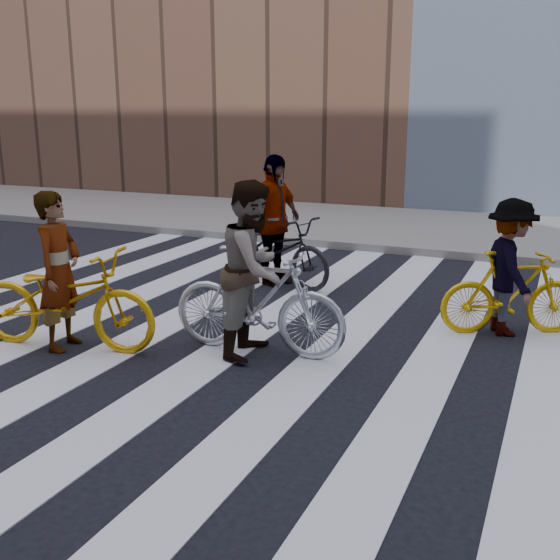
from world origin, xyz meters
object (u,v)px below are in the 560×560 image
Objects in this scene: bike_dark_rear at (276,250)px; bike_silver_mid at (258,301)px; bike_yellow_right at (512,293)px; rider_right at (510,268)px; bike_yellow_left at (65,299)px; rider_mid at (254,269)px; rider_rear at (273,220)px; rider_left at (59,271)px.

bike_silver_mid is at bearing -142.83° from bike_dark_rear.
bike_yellow_right is 1.04× the size of rider_right.
bike_dark_rear is at bearing 48.78° from bike_yellow_right.
rider_right reaches higher than bike_yellow_right.
rider_mid reaches higher than bike_yellow_left.
rider_right is (2.45, 1.78, -0.14)m from rider_mid.
rider_right reaches higher than bike_silver_mid.
bike_yellow_right is (2.45, 1.78, -0.09)m from bike_silver_mid.
rider_right is at bearing -89.67° from bike_dark_rear.
bike_silver_mid reaches higher than bike_yellow_left.
rider_rear is (-3.48, 1.02, 0.18)m from rider_right.
rider_left reaches higher than bike_yellow_left.
rider_mid is at bearing -80.31° from bike_yellow_left.
bike_yellow_left is 5.12m from bike_yellow_right.
rider_mid is at bearing 101.18° from rider_right.
rider_mid reaches higher than bike_yellow_right.
bike_silver_mid reaches higher than bike_dark_rear.
rider_mid reaches higher than bike_dark_rear.
bike_dark_rear is at bearing -73.17° from rider_rear.
rider_right is (3.43, -1.02, 0.27)m from bike_dark_rear.
bike_yellow_left is 1.33× the size of rider_right.
bike_silver_mid is 1.12× the size of rider_left.
rider_rear reaches higher than rider_right.
bike_yellow_right is 0.31m from rider_right.
rider_rear is (-1.04, 2.80, 0.04)m from rider_mid.
bike_yellow_right is 3.71m from rider_rear.
rider_right is at bearing -56.53° from bike_silver_mid.
rider_left reaches higher than bike_dark_rear.
rider_rear reaches higher than bike_yellow_left.
bike_yellow_left reaches higher than bike_dark_rear.
bike_yellow_left is 1.28× the size of bike_yellow_right.
bike_yellow_left is 2.13m from rider_mid.
bike_yellow_left is at bearing 105.82° from bike_silver_mid.
bike_silver_mid is 2.99m from rider_right.
bike_yellow_right is 3.63m from bike_dark_rear.
rider_mid is (-0.05, 0.00, 0.35)m from bike_silver_mid.
bike_yellow_right is 0.85× the size of rider_rear.
rider_left is at bearing -178.92° from rider_rear.
rider_right is at bearing -70.46° from bike_yellow_left.
bike_dark_rear is (-1.04, 2.80, -0.06)m from bike_silver_mid.
rider_right is (2.40, 1.78, 0.21)m from bike_silver_mid.
bike_yellow_left is 3.64m from bike_dark_rear.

